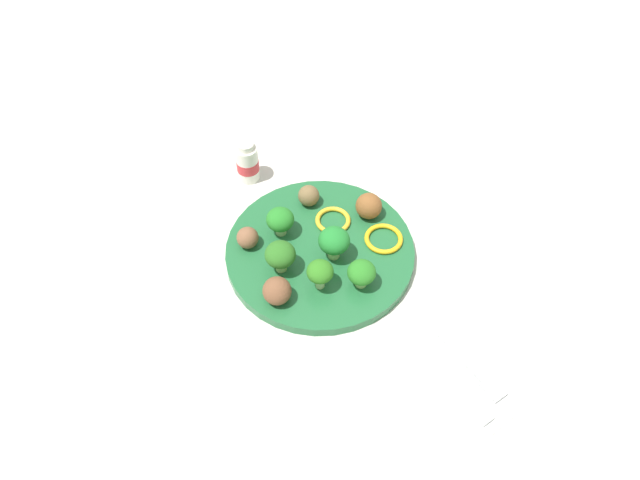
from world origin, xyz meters
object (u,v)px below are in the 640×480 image
at_px(meatball_near_rim, 367,204).
at_px(knife, 453,382).
at_px(broccoli_floret_back_right, 320,272).
at_px(meatball_center, 309,196).
at_px(yogurt_bottle, 248,163).
at_px(pepper_ring_far_rim, 384,239).
at_px(broccoli_floret_mid_left, 334,241).
at_px(pepper_ring_center, 333,220).
at_px(meatball_mid_right, 248,238).
at_px(broccoli_floret_mid_right, 280,255).
at_px(napkin, 458,372).
at_px(plate, 320,252).
at_px(broccoli_floret_front_left, 364,271).
at_px(fork, 473,367).
at_px(broccoli_floret_back_left, 280,220).
at_px(meatball_front_right, 277,291).

relative_size(meatball_near_rim, knife, 0.28).
bearing_deg(knife, broccoli_floret_back_right, -172.13).
distance_m(meatball_center, yogurt_bottle, 0.12).
relative_size(pepper_ring_far_rim, knife, 0.40).
xyz_separation_m(broccoli_floret_mid_left, pepper_ring_center, (-0.05, 0.04, -0.03)).
relative_size(broccoli_floret_mid_left, meatball_mid_right, 1.64).
height_order(broccoli_floret_back_right, knife, broccoli_floret_back_right).
distance_m(broccoli_floret_mid_left, yogurt_bottle, 0.22).
bearing_deg(pepper_ring_far_rim, meatball_near_rim, 161.84).
distance_m(broccoli_floret_mid_right, napkin, 0.29).
bearing_deg(pepper_ring_center, yogurt_bottle, -170.92).
xyz_separation_m(broccoli_floret_mid_left, meatball_center, (-0.10, 0.04, -0.02)).
relative_size(plate, yogurt_bottle, 3.75).
relative_size(broccoli_floret_front_left, meatball_near_rim, 1.09).
distance_m(pepper_ring_far_rim, knife, 0.24).
xyz_separation_m(meatball_center, meatball_mid_right, (0.00, -0.12, -0.00)).
relative_size(meatball_mid_right, knife, 0.22).
xyz_separation_m(meatball_center, pepper_ring_far_rim, (0.13, 0.03, -0.01)).
xyz_separation_m(plate, meatball_center, (-0.08, 0.05, 0.02)).
height_order(meatball_center, pepper_ring_far_rim, meatball_center).
bearing_deg(yogurt_bottle, pepper_ring_center, 9.08).
xyz_separation_m(broccoli_floret_front_left, fork, (0.19, 0.02, -0.04)).
height_order(plate, pepper_ring_center, pepper_ring_center).
bearing_deg(meatball_center, fork, -4.28).
distance_m(broccoli_floret_front_left, broccoli_floret_back_right, 0.06).
distance_m(pepper_ring_far_rim, pepper_ring_center, 0.08).
distance_m(broccoli_floret_back_left, napkin, 0.33).
bearing_deg(meatball_center, broccoli_floret_back_left, -76.14).
bearing_deg(plate, broccoli_floret_mid_left, 14.47).
height_order(meatball_front_right, meatball_mid_right, meatball_front_right).
xyz_separation_m(plate, fork, (0.27, 0.02, -0.00)).
distance_m(meatball_front_right, meatball_mid_right, 0.11).
bearing_deg(pepper_ring_center, meatball_front_right, -70.89).
relative_size(meatball_center, pepper_ring_center, 0.61).
bearing_deg(meatball_mid_right, fork, 15.24).
relative_size(pepper_ring_center, fork, 0.45).
relative_size(broccoli_floret_mid_left, pepper_ring_center, 0.99).
bearing_deg(broccoli_floret_back_right, meatball_near_rim, 110.68).
distance_m(meatball_front_right, pepper_ring_center, 0.16).
relative_size(meatball_center, yogurt_bottle, 0.45).
xyz_separation_m(meatball_near_rim, knife, (0.28, -0.11, -0.03)).
relative_size(knife, yogurt_bottle, 1.95).
bearing_deg(broccoli_floret_front_left, fork, 5.04).
distance_m(plate, broccoli_floret_back_right, 0.08).
bearing_deg(pepper_ring_far_rim, broccoli_floret_back_left, -137.44).
relative_size(broccoli_floret_back_left, meatball_center, 1.41).
relative_size(broccoli_floret_front_left, yogurt_bottle, 0.59).
relative_size(pepper_ring_far_rim, fork, 0.48).
xyz_separation_m(broccoli_floret_mid_right, meatball_center, (-0.07, 0.11, -0.02)).
bearing_deg(meatball_center, plate, -31.02).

